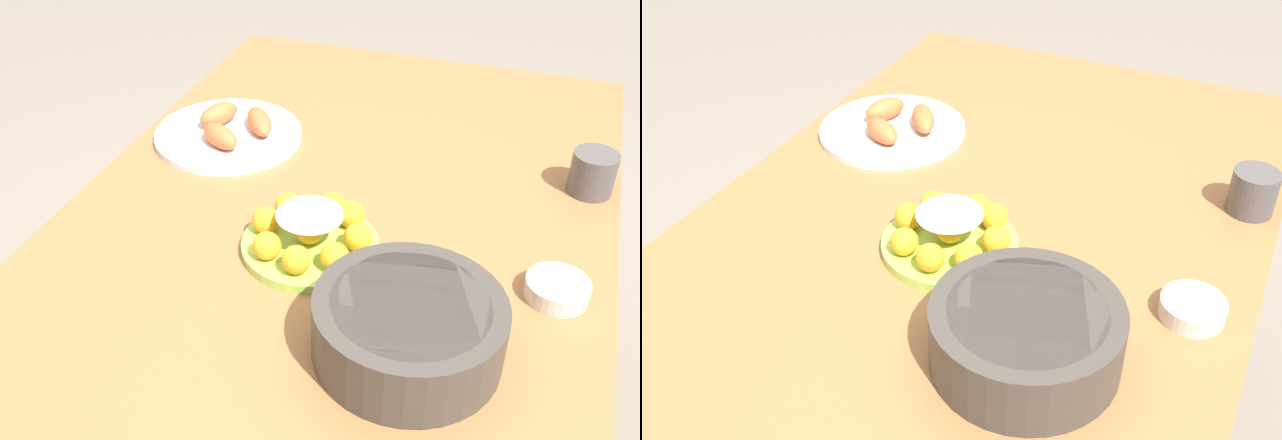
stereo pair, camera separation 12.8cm
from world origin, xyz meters
TOP-DOWN VIEW (x-y plane):
  - dining_table at (0.00, 0.00)m, footprint 1.58×0.98m
  - cake_plate at (0.07, -0.01)m, footprint 0.24×0.24m
  - serving_bowl at (0.26, 0.20)m, footprint 0.27×0.27m
  - sauce_bowl at (0.06, 0.40)m, footprint 0.10×0.10m
  - seafood_platter at (-0.24, -0.30)m, footprint 0.31×0.31m
  - cup_far at (-0.27, 0.43)m, footprint 0.08×0.08m

SIDE VIEW (x-z plane):
  - dining_table at x=0.00m, z-range 0.30..1.06m
  - seafood_platter at x=-0.24m, z-range 0.75..0.81m
  - sauce_bowl at x=0.06m, z-range 0.76..0.80m
  - cake_plate at x=0.07m, z-range 0.75..0.83m
  - cup_far at x=-0.27m, z-range 0.76..0.85m
  - serving_bowl at x=0.26m, z-range 0.77..0.87m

